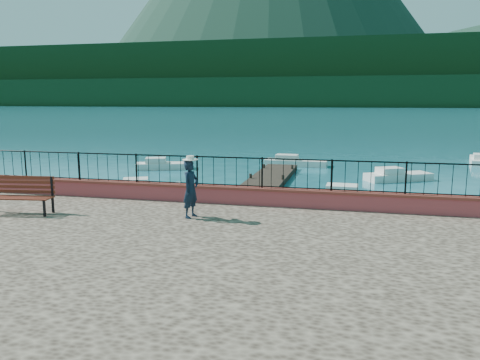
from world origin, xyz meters
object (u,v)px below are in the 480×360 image
at_px(park_bench, 20,203).
at_px(boat_2, 398,174).
at_px(person, 191,189).
at_px(boat_4, 296,160).
at_px(boat_1, 355,194).
at_px(boat_0, 146,186).
at_px(boat_3, 164,163).

height_order(park_bench, boat_2, park_bench).
xyz_separation_m(person, boat_4, (0.72, 19.94, -1.64)).
relative_size(boat_1, boat_2, 1.06).
relative_size(park_bench, boat_0, 0.61).
relative_size(boat_0, boat_2, 0.90).
distance_m(boat_0, boat_2, 14.23).
bearing_deg(boat_4, boat_0, -115.16).
bearing_deg(boat_0, boat_4, 38.60).
bearing_deg(boat_1, boat_0, -176.13).
distance_m(person, boat_2, 16.95).
bearing_deg(boat_1, person, -116.54).
bearing_deg(person, park_bench, 111.87).
relative_size(person, boat_2, 0.45).
height_order(boat_1, boat_2, same).
relative_size(boat_2, boat_4, 0.87).
distance_m(boat_0, boat_4, 13.01).
bearing_deg(park_bench, boat_1, 35.91).
height_order(park_bench, boat_3, park_bench).
distance_m(boat_2, boat_4, 7.94).
relative_size(person, boat_1, 0.42).
bearing_deg(boat_2, boat_1, -138.54).
distance_m(person, boat_0, 10.09).
height_order(boat_2, boat_4, same).
distance_m(person, boat_4, 20.02).
xyz_separation_m(park_bench, boat_3, (-2.49, 17.10, -1.13)).
xyz_separation_m(boat_2, boat_3, (-14.80, 1.05, 0.00)).
bearing_deg(boat_4, park_bench, -103.37).
xyz_separation_m(boat_1, boat_4, (-4.01, 11.15, 0.00)).
bearing_deg(park_bench, boat_3, 90.19).
bearing_deg(boat_0, boat_2, 5.06).
distance_m(boat_0, boat_1, 10.05).
relative_size(boat_1, boat_3, 1.08).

